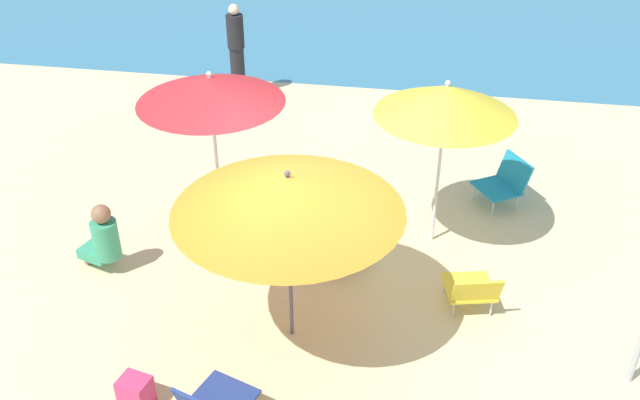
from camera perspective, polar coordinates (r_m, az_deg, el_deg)
ground_plane at (r=7.75m, az=0.57°, el=-8.13°), size 40.00×40.00×0.00m
umbrella_red at (r=8.04m, az=-8.98°, el=8.93°), size 1.70×1.70×2.11m
umbrella_yellow at (r=7.85m, az=10.28°, el=8.02°), size 1.60×1.60×2.11m
umbrella_orange at (r=6.33m, az=-2.65°, el=0.50°), size 2.18×2.18×1.94m
beach_chair_b at (r=7.59m, az=12.32°, el=-7.14°), size 0.64×0.69×0.57m
beach_chair_c at (r=9.50m, az=14.87°, el=1.50°), size 0.78×0.77×0.64m
person_a at (r=12.29m, az=-6.86°, el=12.04°), size 0.29×0.29×1.63m
person_b at (r=8.30m, az=-17.37°, el=-3.03°), size 0.54×0.40×0.89m
person_c at (r=7.88m, az=1.78°, el=-3.09°), size 0.52×0.54×0.92m
beach_bag at (r=6.78m, az=-14.85°, el=-15.00°), size 0.32×0.28×0.32m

